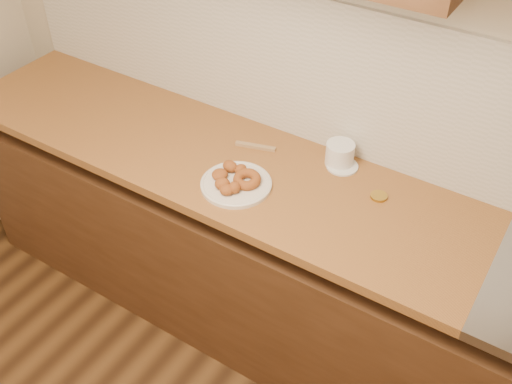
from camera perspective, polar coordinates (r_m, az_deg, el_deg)
wall_back at (r=2.15m, az=13.88°, el=12.21°), size 4.00×0.02×2.70m
base_cabinet at (r=2.53m, az=7.80°, el=-10.23°), size 3.60×0.60×0.77m
butcher_block at (r=2.42m, az=-5.02°, el=3.61°), size 2.30×0.62×0.04m
backsplash at (r=2.21m, az=13.15°, el=8.67°), size 3.60×0.02×0.60m
donut_plate at (r=2.22m, az=-1.90°, el=0.74°), size 0.27×0.27×0.02m
ring_donut at (r=2.20m, az=-0.88°, el=1.23°), size 0.14×0.14×0.05m
fried_dough_chunks at (r=2.21m, az=-2.72°, el=1.32°), size 0.16×0.19×0.05m
plastic_tub at (r=2.33m, az=7.99°, el=3.60°), size 0.14×0.14×0.09m
tub_lid at (r=2.34m, az=8.21°, el=2.46°), size 0.16×0.16×0.01m
brass_jar_lid at (r=2.22m, az=11.62°, el=-0.40°), size 0.08×0.08×0.01m
wooden_utensil at (r=2.41m, az=-0.05°, el=4.37°), size 0.17×0.07×0.01m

